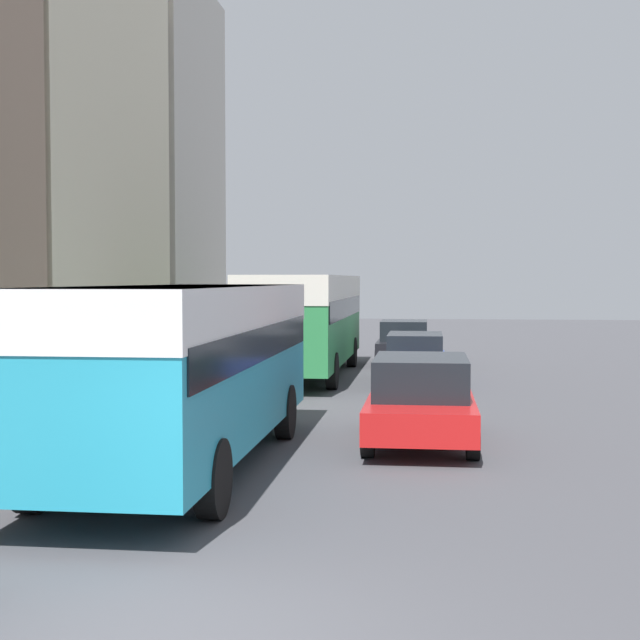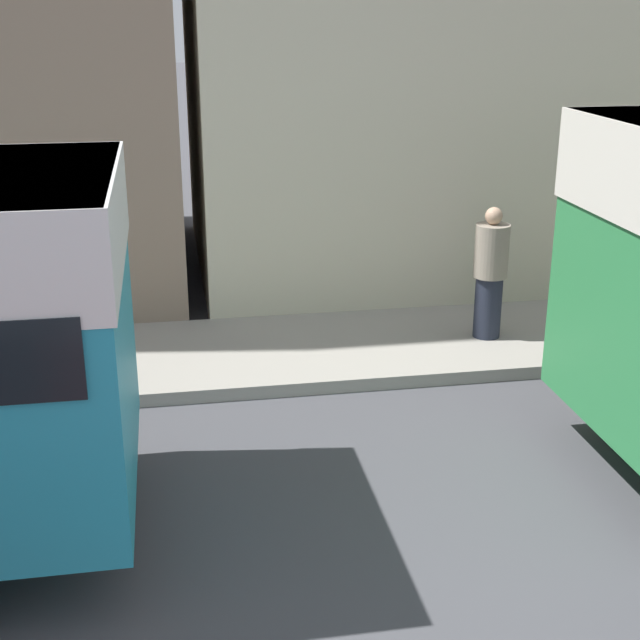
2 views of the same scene
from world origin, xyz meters
TOP-DOWN VIEW (x-y plane):
  - pedestrian_near_curb at (-5.02, 15.14)m, footprint 0.40×0.40m

SIDE VIEW (x-z plane):
  - pedestrian_near_curb at x=-5.02m, z-range 0.16..1.73m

